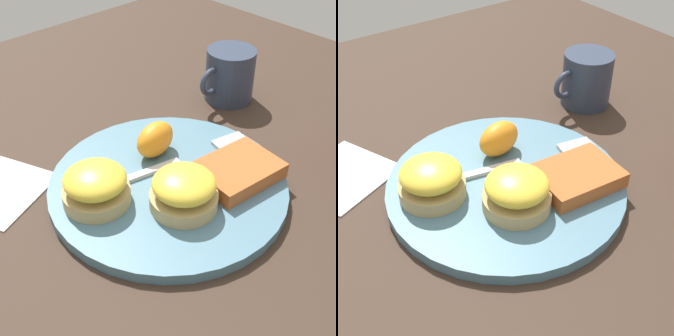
# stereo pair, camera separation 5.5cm
# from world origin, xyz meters

# --- Properties ---
(ground_plane) EXTENTS (1.10, 1.10, 0.00)m
(ground_plane) POSITION_xyz_m (0.00, 0.00, 0.00)
(ground_plane) COLOR #38281E
(plate) EXTENTS (0.29, 0.29, 0.01)m
(plate) POSITION_xyz_m (0.00, 0.00, 0.01)
(plate) COLOR slate
(plate) RESTS_ON ground_plane
(sandwich_benedict_left) EXTENTS (0.08, 0.08, 0.05)m
(sandwich_benedict_left) POSITION_xyz_m (0.08, -0.03, 0.04)
(sandwich_benedict_left) COLOR tan
(sandwich_benedict_left) RESTS_ON plate
(sandwich_benedict_right) EXTENTS (0.08, 0.08, 0.05)m
(sandwich_benedict_right) POSITION_xyz_m (0.02, 0.04, 0.04)
(sandwich_benedict_right) COLOR tan
(sandwich_benedict_right) RESTS_ON plate
(hashbrown_patty) EXTENTS (0.11, 0.08, 0.02)m
(hashbrown_patty) POSITION_xyz_m (-0.07, 0.05, 0.02)
(hashbrown_patty) COLOR #B35A29
(hashbrown_patty) RESTS_ON plate
(orange_wedge) EXTENTS (0.07, 0.05, 0.04)m
(orange_wedge) POSITION_xyz_m (-0.03, -0.05, 0.04)
(orange_wedge) COLOR orange
(orange_wedge) RESTS_ON plate
(fork) EXTENTS (0.22, 0.07, 0.00)m
(fork) POSITION_xyz_m (-0.04, -0.02, 0.02)
(fork) COLOR silver
(fork) RESTS_ON plate
(cup) EXTENTS (0.10, 0.08, 0.08)m
(cup) POSITION_xyz_m (-0.22, -0.10, 0.04)
(cup) COLOR #2D384C
(cup) RESTS_ON ground_plane
(napkin) EXTENTS (0.14, 0.14, 0.00)m
(napkin) POSITION_xyz_m (0.15, -0.14, 0.00)
(napkin) COLOR white
(napkin) RESTS_ON ground_plane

